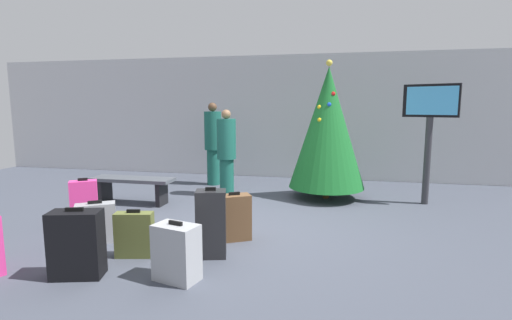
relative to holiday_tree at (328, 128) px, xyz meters
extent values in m
plane|color=#424754|center=(-1.11, -2.08, -1.36)|extent=(16.00, 16.00, 0.00)
cube|color=silver|center=(-1.11, 2.09, 0.14)|extent=(16.00, 0.20, 3.00)
cylinder|color=#4C3319|center=(0.00, 0.00, -1.25)|extent=(0.12, 0.12, 0.22)
cone|color=#196628|center=(0.00, 0.00, 0.00)|extent=(1.44, 1.44, 2.29)
sphere|color=#F2D84C|center=(0.00, 0.00, 1.20)|extent=(0.12, 0.12, 0.12)
sphere|color=red|center=(0.09, -0.12, 0.63)|extent=(0.08, 0.08, 0.08)
sphere|color=red|center=(0.27, 0.17, 0.06)|extent=(0.08, 0.08, 0.08)
sphere|color=yellow|center=(-0.14, -0.26, 0.16)|extent=(0.08, 0.08, 0.08)
sphere|color=red|center=(-0.25, 0.14, 0.19)|extent=(0.08, 0.08, 0.08)
sphere|color=blue|center=(0.02, -0.21, 0.44)|extent=(0.08, 0.08, 0.08)
sphere|color=yellow|center=(-0.15, -0.17, 0.39)|extent=(0.08, 0.08, 0.08)
cylinder|color=#333338|center=(1.79, -0.06, -0.57)|extent=(0.12, 0.12, 1.58)
cube|color=black|center=(1.79, -0.06, 0.51)|extent=(0.89, 0.44, 0.58)
cube|color=#4CB2F2|center=(1.79, -0.10, 0.51)|extent=(0.78, 0.34, 0.49)
cube|color=#4C5159|center=(-3.44, -1.18, -0.91)|extent=(1.52, 0.44, 0.06)
cube|color=black|center=(-4.01, -1.18, -1.15)|extent=(0.08, 0.35, 0.42)
cube|color=black|center=(-2.87, -1.18, -1.15)|extent=(0.08, 0.35, 0.42)
cylinder|color=#19594C|center=(-2.55, 0.77, -0.96)|extent=(0.28, 0.28, 0.80)
cylinder|color=#19594C|center=(-2.55, 0.77, -0.14)|extent=(0.53, 0.53, 0.85)
sphere|color=brown|center=(-2.55, 0.77, 0.39)|extent=(0.20, 0.20, 0.20)
cylinder|color=#19594C|center=(-1.94, -0.19, -0.99)|extent=(0.28, 0.28, 0.74)
cylinder|color=#19594C|center=(-1.94, -0.19, -0.23)|extent=(0.47, 0.47, 0.79)
sphere|color=#8C6647|center=(-1.94, -0.19, 0.25)|extent=(0.18, 0.18, 0.18)
cube|color=#9EA0A5|center=(-1.37, -3.90, -1.07)|extent=(0.50, 0.38, 0.59)
cube|color=black|center=(-1.37, -3.90, -0.76)|extent=(0.16, 0.07, 0.04)
cube|color=black|center=(-2.41, -4.05, -1.01)|extent=(0.57, 0.40, 0.70)
cube|color=black|center=(-2.41, -4.05, -0.64)|extent=(0.18, 0.08, 0.04)
cube|color=#232326|center=(-1.22, -3.23, -0.96)|extent=(0.40, 0.34, 0.80)
cube|color=black|center=(-1.22, -3.23, -0.54)|extent=(0.13, 0.06, 0.04)
cube|color=brown|center=(-1.11, -2.62, -1.06)|extent=(0.48, 0.41, 0.61)
cube|color=black|center=(-1.11, -2.62, -0.73)|extent=(0.14, 0.10, 0.04)
cube|color=#59602D|center=(-2.11, -3.43, -1.09)|extent=(0.47, 0.26, 0.54)
cube|color=black|center=(-2.11, -3.43, -0.81)|extent=(0.16, 0.06, 0.04)
cube|color=#9EA0A5|center=(-2.84, -3.12, -1.10)|extent=(0.52, 0.44, 0.52)
cube|color=black|center=(-2.84, -3.12, -0.82)|extent=(0.16, 0.12, 0.04)
cube|color=#E5388C|center=(-3.41, -2.57, -1.01)|extent=(0.41, 0.36, 0.69)
cube|color=black|center=(-3.41, -2.57, -0.65)|extent=(0.13, 0.10, 0.04)
camera|label=1|loc=(0.22, -7.33, 0.41)|focal=26.65mm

